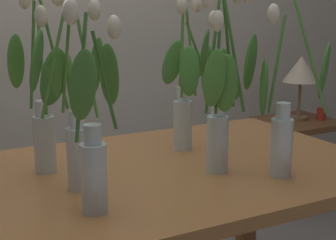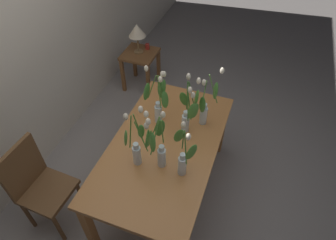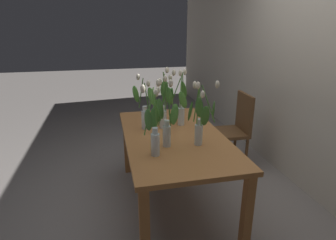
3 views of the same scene
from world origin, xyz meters
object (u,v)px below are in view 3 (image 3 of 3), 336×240
tulip_vase_5 (180,105)px  tulip_vase_1 (164,121)px  tulip_vase_0 (154,134)px  tulip_vase_2 (165,106)px  tulip_vase_4 (144,111)px  dining_chair (235,127)px  tulip_vase_3 (200,120)px  dining_table (174,144)px

tulip_vase_5 → tulip_vase_1: bearing=-28.9°
tulip_vase_0 → tulip_vase_2: 0.63m
tulip_vase_4 → dining_chair: size_ratio=0.57×
tulip_vase_3 → tulip_vase_5: size_ratio=0.97×
tulip_vase_1 → tulip_vase_3: bearing=81.1°
tulip_vase_3 → tulip_vase_5: bearing=-176.8°
tulip_vase_0 → tulip_vase_3: tulip_vase_0 is taller
tulip_vase_2 → dining_chair: (-0.40, 0.96, -0.44)m
dining_table → tulip_vase_4: bearing=-132.9°
tulip_vase_3 → tulip_vase_4: tulip_vase_3 is taller
dining_table → tulip_vase_0: 0.53m
tulip_vase_4 → dining_chair: (-0.39, 1.17, -0.40)m
dining_table → tulip_vase_3: 0.45m
dining_table → tulip_vase_5: bearing=153.0°
tulip_vase_4 → tulip_vase_5: tulip_vase_5 is taller
tulip_vase_1 → tulip_vase_2: 0.45m
dining_chair → tulip_vase_1: bearing=-51.7°
tulip_vase_0 → tulip_vase_2: (-0.59, 0.22, 0.04)m
tulip_vase_4 → tulip_vase_5: (-0.03, 0.36, 0.02)m
tulip_vase_5 → dining_chair: tulip_vase_5 is taller
tulip_vase_5 → dining_table: bearing=-27.0°
dining_table → tulip_vase_4: size_ratio=3.00×
dining_table → tulip_vase_4: (-0.22, -0.24, 0.28)m
dining_table → tulip_vase_1: size_ratio=2.76×
tulip_vase_0 → tulip_vase_3: 0.42m
tulip_vase_0 → tulip_vase_4: 0.60m
dining_chair → tulip_vase_4: bearing=-71.5°
tulip_vase_2 → tulip_vase_5: bearing=102.1°
tulip_vase_1 → tulip_vase_3: tulip_vase_1 is taller
tulip_vase_0 → tulip_vase_3: size_ratio=1.05×
tulip_vase_2 → tulip_vase_3: bearing=21.3°
dining_chair → tulip_vase_2: bearing=-67.5°
tulip_vase_4 → dining_chair: tulip_vase_4 is taller
tulip_vase_1 → tulip_vase_4: 0.46m
dining_table → tulip_vase_2: bearing=-170.8°
dining_table → tulip_vase_1: 0.42m
tulip_vase_0 → dining_chair: tulip_vase_0 is taller
tulip_vase_1 → tulip_vase_2: (-0.44, 0.10, -0.01)m
tulip_vase_0 → dining_chair: size_ratio=0.63×
tulip_vase_0 → tulip_vase_4: size_ratio=1.10×
dining_table → tulip_vase_3: bearing=29.4°
tulip_vase_1 → dining_chair: bearing=128.3°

